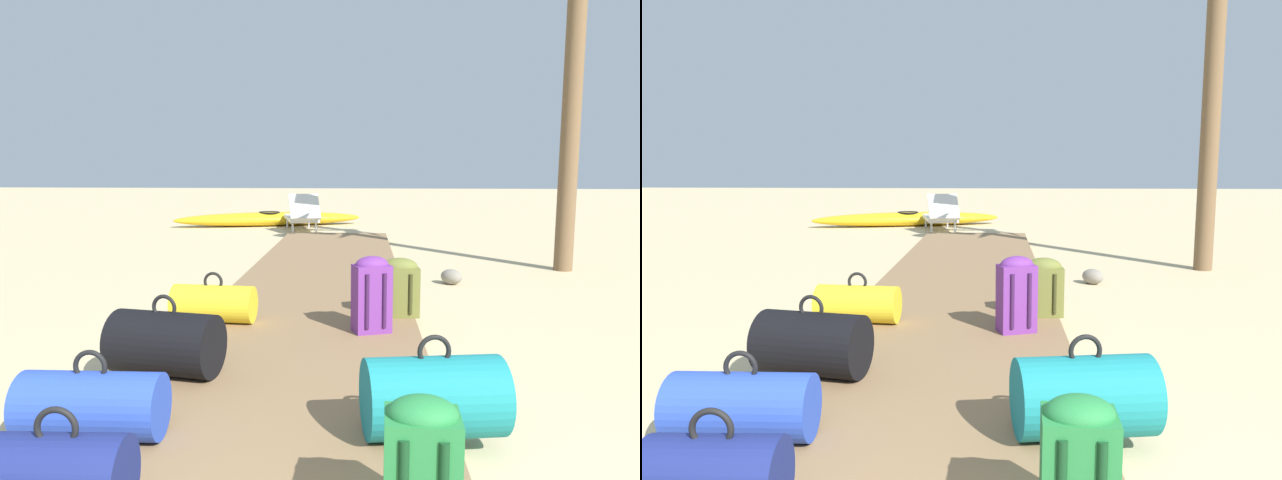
{
  "view_description": "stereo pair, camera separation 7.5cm",
  "coord_description": "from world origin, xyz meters",
  "views": [
    {
      "loc": [
        0.46,
        -0.64,
        1.38
      ],
      "look_at": [
        0.01,
        5.89,
        0.55
      ],
      "focal_mm": 33.49,
      "sensor_mm": 36.0,
      "label": 1
    },
    {
      "loc": [
        0.39,
        -0.64,
        1.38
      ],
      "look_at": [
        0.01,
        5.89,
        0.55
      ],
      "focal_mm": 33.49,
      "sensor_mm": 36.0,
      "label": 2
    }
  ],
  "objects": [
    {
      "name": "backpack_purple",
      "position": [
        0.55,
        3.92,
        0.39
      ],
      "size": [
        0.33,
        0.27,
        0.6
      ],
      "color": "#6B2D84",
      "rests_on": "boardwalk"
    },
    {
      "name": "kayak",
      "position": [
        -1.62,
        12.7,
        0.16
      ],
      "size": [
        4.27,
        1.88,
        0.32
      ],
      "color": "gold",
      "rests_on": "ground"
    },
    {
      "name": "ground_plane",
      "position": [
        0.0,
        4.29,
        0.0
      ],
      "size": [
        60.0,
        60.0,
        0.0
      ],
      "primitive_type": "plane",
      "color": "#CCB789"
    },
    {
      "name": "backpack_green",
      "position": [
        0.68,
        1.33,
        0.35
      ],
      "size": [
        0.27,
        0.24,
        0.51
      ],
      "color": "#237538",
      "rests_on": "boardwalk"
    },
    {
      "name": "rock_right_far",
      "position": [
        1.51,
        6.25,
        0.09
      ],
      "size": [
        0.32,
        0.33,
        0.18
      ],
      "primitive_type": "ellipsoid",
      "rotation": [
        0.0,
        0.0,
        2.32
      ],
      "color": "gray",
      "rests_on": "ground"
    },
    {
      "name": "lounge_chair",
      "position": [
        -0.77,
        11.68,
        0.33
      ],
      "size": [
        0.92,
        1.63,
        0.79
      ],
      "color": "white",
      "rests_on": "ground"
    },
    {
      "name": "duffel_bag_navy",
      "position": [
        -0.63,
        1.34,
        0.25
      ],
      "size": [
        0.51,
        0.35,
        0.44
      ],
      "color": "navy",
      "rests_on": "boardwalk"
    },
    {
      "name": "duffel_bag_black",
      "position": [
        -0.75,
        2.87,
        0.28
      ],
      "size": [
        0.72,
        0.51,
        0.51
      ],
      "color": "black",
      "rests_on": "boardwalk"
    },
    {
      "name": "duffel_bag_yellow",
      "position": [
        -0.76,
        4.13,
        0.24
      ],
      "size": [
        0.7,
        0.36,
        0.42
      ],
      "color": "gold",
      "rests_on": "boardwalk"
    },
    {
      "name": "boardwalk",
      "position": [
        0.0,
        5.36,
        0.04
      ],
      "size": [
        1.86,
        10.72,
        0.08
      ],
      "primitive_type": "cube",
      "color": "olive",
      "rests_on": "ground"
    },
    {
      "name": "backpack_olive",
      "position": [
        0.79,
        4.43,
        0.35
      ],
      "size": [
        0.34,
        0.23,
        0.51
      ],
      "color": "olive",
      "rests_on": "boardwalk"
    },
    {
      "name": "duffel_bag_teal",
      "position": [
        0.81,
        2.13,
        0.28
      ],
      "size": [
        0.71,
        0.49,
        0.5
      ],
      "color": "#197A7F",
      "rests_on": "boardwalk"
    },
    {
      "name": "duffel_bag_blue",
      "position": [
        -0.81,
        1.99,
        0.24
      ],
      "size": [
        0.68,
        0.34,
        0.44
      ],
      "color": "#2847B7",
      "rests_on": "boardwalk"
    }
  ]
}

